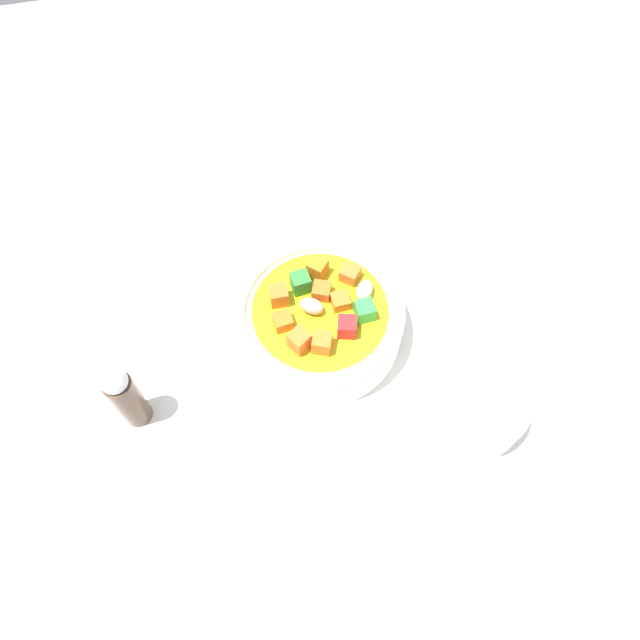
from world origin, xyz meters
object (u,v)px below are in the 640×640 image
(spoon, at_px, (346,225))
(side_bowl_small, at_px, (475,404))
(pepper_shaker, at_px, (126,396))
(soup_bowl_main, at_px, (320,319))

(spoon, distance_m, side_bowl_small, 0.26)
(spoon, distance_m, pepper_shaker, 0.32)
(soup_bowl_main, xyz_separation_m, side_bowl_small, (-0.12, 0.12, -0.01))
(spoon, relative_size, pepper_shaker, 2.21)
(soup_bowl_main, height_order, pepper_shaker, pepper_shaker)
(side_bowl_small, bearing_deg, soup_bowl_main, -45.18)
(soup_bowl_main, xyz_separation_m, spoon, (-0.06, -0.13, -0.03))
(soup_bowl_main, bearing_deg, side_bowl_small, 134.82)
(soup_bowl_main, bearing_deg, pepper_shaker, 13.39)
(soup_bowl_main, relative_size, spoon, 0.83)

